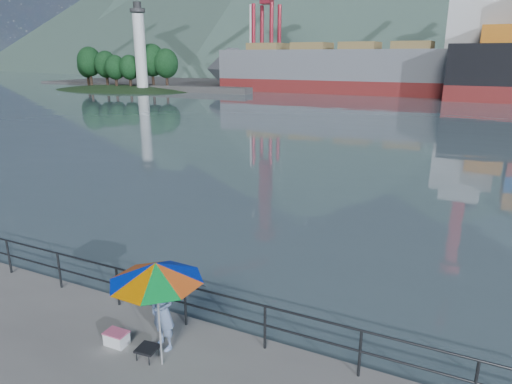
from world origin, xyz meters
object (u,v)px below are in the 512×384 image
Objects in this scene: fisherman at (163,310)px; beach_umbrella at (156,272)px; cooler_bag at (117,339)px; bulk_carrier at (378,67)px.

beach_umbrella is (0.30, -0.50, 1.17)m from fisherman.
beach_umbrella is 5.11× the size of cooler_bag.
beach_umbrella reaches higher than cooler_bag.
cooler_bag is (-0.97, -0.39, -0.74)m from fisherman.
bulk_carrier reaches higher than fisherman.
fisherman reaches higher than cooler_bag.
fisherman is 74.10m from bulk_carrier.
cooler_bag is at bearing -141.24° from fisherman.
beach_umbrella is 74.59m from bulk_carrier.
beach_umbrella is at bearing -41.62° from fisherman.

